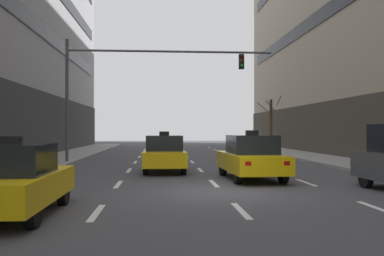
# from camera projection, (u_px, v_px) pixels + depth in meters

# --- Properties ---
(ground_plane) EXTENTS (120.00, 120.00, 0.00)m
(ground_plane) POSITION_uv_depth(u_px,v_px,m) (222.00, 192.00, 12.82)
(ground_plane) COLOR #424247
(lane_stripe_l1_s3) EXTENTS (0.16, 2.00, 0.01)m
(lane_stripe_l1_s3) POSITION_uv_depth(u_px,v_px,m) (97.00, 213.00, 9.58)
(lane_stripe_l1_s3) COLOR silver
(lane_stripe_l1_s3) RESTS_ON ground
(lane_stripe_l1_s4) EXTENTS (0.16, 2.00, 0.01)m
(lane_stripe_l1_s4) POSITION_uv_depth(u_px,v_px,m) (118.00, 184.00, 14.57)
(lane_stripe_l1_s4) COLOR silver
(lane_stripe_l1_s4) RESTS_ON ground
(lane_stripe_l1_s5) EXTENTS (0.16, 2.00, 0.01)m
(lane_stripe_l1_s5) POSITION_uv_depth(u_px,v_px,m) (129.00, 170.00, 19.55)
(lane_stripe_l1_s5) COLOR silver
(lane_stripe_l1_s5) RESTS_ON ground
(lane_stripe_l1_s6) EXTENTS (0.16, 2.00, 0.01)m
(lane_stripe_l1_s6) POSITION_uv_depth(u_px,v_px,m) (135.00, 162.00, 24.54)
(lane_stripe_l1_s6) COLOR silver
(lane_stripe_l1_s6) RESTS_ON ground
(lane_stripe_l1_s7) EXTENTS (0.16, 2.00, 0.01)m
(lane_stripe_l1_s7) POSITION_uv_depth(u_px,v_px,m) (139.00, 157.00, 29.52)
(lane_stripe_l1_s7) COLOR silver
(lane_stripe_l1_s7) RESTS_ON ground
(lane_stripe_l1_s8) EXTENTS (0.16, 2.00, 0.01)m
(lane_stripe_l1_s8) POSITION_uv_depth(u_px,v_px,m) (142.00, 153.00, 34.51)
(lane_stripe_l1_s8) COLOR silver
(lane_stripe_l1_s8) RESTS_ON ground
(lane_stripe_l1_s9) EXTENTS (0.16, 2.00, 0.01)m
(lane_stripe_l1_s9) POSITION_uv_depth(u_px,v_px,m) (145.00, 150.00, 39.50)
(lane_stripe_l1_s9) COLOR silver
(lane_stripe_l1_s9) RESTS_ON ground
(lane_stripe_l1_s10) EXTENTS (0.16, 2.00, 0.01)m
(lane_stripe_l1_s10) POSITION_uv_depth(u_px,v_px,m) (146.00, 148.00, 44.48)
(lane_stripe_l1_s10) COLOR silver
(lane_stripe_l1_s10) RESTS_ON ground
(lane_stripe_l2_s3) EXTENTS (0.16, 2.00, 0.01)m
(lane_stripe_l2_s3) POSITION_uv_depth(u_px,v_px,m) (241.00, 211.00, 9.83)
(lane_stripe_l2_s3) COLOR silver
(lane_stripe_l2_s3) RESTS_ON ground
(lane_stripe_l2_s4) EXTENTS (0.16, 2.00, 0.01)m
(lane_stripe_l2_s4) POSITION_uv_depth(u_px,v_px,m) (214.00, 183.00, 14.81)
(lane_stripe_l2_s4) COLOR silver
(lane_stripe_l2_s4) RESTS_ON ground
(lane_stripe_l2_s5) EXTENTS (0.16, 2.00, 0.01)m
(lane_stripe_l2_s5) POSITION_uv_depth(u_px,v_px,m) (200.00, 170.00, 19.80)
(lane_stripe_l2_s5) COLOR silver
(lane_stripe_l2_s5) RESTS_ON ground
(lane_stripe_l2_s6) EXTENTS (0.16, 2.00, 0.01)m
(lane_stripe_l2_s6) POSITION_uv_depth(u_px,v_px,m) (192.00, 162.00, 24.78)
(lane_stripe_l2_s6) COLOR silver
(lane_stripe_l2_s6) RESTS_ON ground
(lane_stripe_l2_s7) EXTENTS (0.16, 2.00, 0.01)m
(lane_stripe_l2_s7) POSITION_uv_depth(u_px,v_px,m) (187.00, 156.00, 29.77)
(lane_stripe_l2_s7) COLOR silver
(lane_stripe_l2_s7) RESTS_ON ground
(lane_stripe_l2_s8) EXTENTS (0.16, 2.00, 0.01)m
(lane_stripe_l2_s8) POSITION_uv_depth(u_px,v_px,m) (183.00, 153.00, 34.76)
(lane_stripe_l2_s8) COLOR silver
(lane_stripe_l2_s8) RESTS_ON ground
(lane_stripe_l2_s9) EXTENTS (0.16, 2.00, 0.01)m
(lane_stripe_l2_s9) POSITION_uv_depth(u_px,v_px,m) (180.00, 150.00, 39.74)
(lane_stripe_l2_s9) COLOR silver
(lane_stripe_l2_s9) RESTS_ON ground
(lane_stripe_l2_s10) EXTENTS (0.16, 2.00, 0.01)m
(lane_stripe_l2_s10) POSITION_uv_depth(u_px,v_px,m) (178.00, 148.00, 44.73)
(lane_stripe_l2_s10) COLOR silver
(lane_stripe_l2_s10) RESTS_ON ground
(lane_stripe_l3_s3) EXTENTS (0.16, 2.00, 0.01)m
(lane_stripe_l3_s3) POSITION_uv_depth(u_px,v_px,m) (378.00, 209.00, 10.07)
(lane_stripe_l3_s3) COLOR silver
(lane_stripe_l3_s3) RESTS_ON ground
(lane_stripe_l3_s4) EXTENTS (0.16, 2.00, 0.01)m
(lane_stripe_l3_s4) POSITION_uv_depth(u_px,v_px,m) (306.00, 182.00, 15.06)
(lane_stripe_l3_s4) COLOR silver
(lane_stripe_l3_s4) RESTS_ON ground
(lane_stripe_l3_s5) EXTENTS (0.16, 2.00, 0.01)m
(lane_stripe_l3_s5) POSITION_uv_depth(u_px,v_px,m) (270.00, 169.00, 20.04)
(lane_stripe_l3_s5) COLOR silver
(lane_stripe_l3_s5) RESTS_ON ground
(lane_stripe_l3_s6) EXTENTS (0.16, 2.00, 0.01)m
(lane_stripe_l3_s6) POSITION_uv_depth(u_px,v_px,m) (248.00, 161.00, 25.03)
(lane_stripe_l3_s6) COLOR silver
(lane_stripe_l3_s6) RESTS_ON ground
(lane_stripe_l3_s7) EXTENTS (0.16, 2.00, 0.01)m
(lane_stripe_l3_s7) POSITION_uv_depth(u_px,v_px,m) (233.00, 156.00, 30.02)
(lane_stripe_l3_s7) COLOR silver
(lane_stripe_l3_s7) RESTS_ON ground
(lane_stripe_l3_s8) EXTENTS (0.16, 2.00, 0.01)m
(lane_stripe_l3_s8) POSITION_uv_depth(u_px,v_px,m) (223.00, 152.00, 35.00)
(lane_stripe_l3_s8) COLOR silver
(lane_stripe_l3_s8) RESTS_ON ground
(lane_stripe_l3_s9) EXTENTS (0.16, 2.00, 0.01)m
(lane_stripe_l3_s9) POSITION_uv_depth(u_px,v_px,m) (215.00, 150.00, 39.99)
(lane_stripe_l3_s9) COLOR silver
(lane_stripe_l3_s9) RESTS_ON ground
(lane_stripe_l3_s10) EXTENTS (0.16, 2.00, 0.01)m
(lane_stripe_l3_s10) POSITION_uv_depth(u_px,v_px,m) (209.00, 147.00, 44.97)
(lane_stripe_l3_s10) COLOR silver
(lane_stripe_l3_s10) RESTS_ON ground
(taxi_driving_0) EXTENTS (2.03, 4.51, 1.85)m
(taxi_driving_0) POSITION_uv_depth(u_px,v_px,m) (251.00, 158.00, 16.01)
(taxi_driving_0) COLOR black
(taxi_driving_0) RESTS_ON ground
(taxi_driving_1) EXTENTS (1.83, 4.32, 1.79)m
(taxi_driving_1) POSITION_uv_depth(u_px,v_px,m) (164.00, 154.00, 18.92)
(taxi_driving_1) COLOR black
(taxi_driving_1) RESTS_ON ground
(taxi_driving_2) EXTENTS (1.74, 4.16, 1.73)m
(taxi_driving_2) POSITION_uv_depth(u_px,v_px,m) (14.00, 181.00, 9.21)
(taxi_driving_2) COLOR black
(taxi_driving_2) RESTS_ON ground
(traffic_signal_0) EXTENTS (11.52, 0.35, 6.72)m
(traffic_signal_0) POSITION_uv_depth(u_px,v_px,m) (133.00, 76.00, 23.70)
(traffic_signal_0) COLOR #4C4C51
(traffic_signal_0) RESTS_ON sidewalk_left
(street_tree_2) EXTENTS (1.93, 1.88, 4.68)m
(street_tree_2) POSITION_uv_depth(u_px,v_px,m) (271.00, 123.00, 37.63)
(street_tree_2) COLOR #4C3823
(street_tree_2) RESTS_ON sidewalk_right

